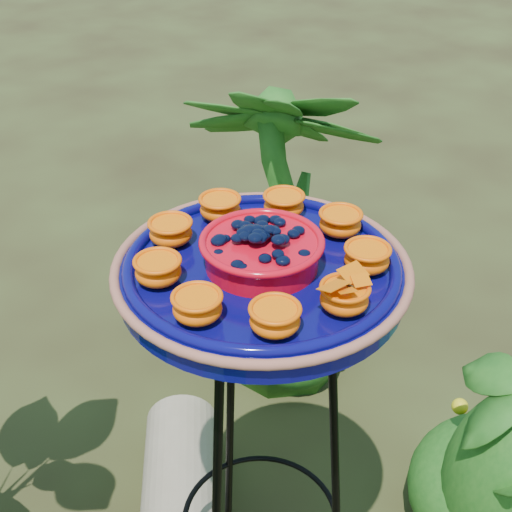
% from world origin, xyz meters
% --- Properties ---
extents(tripod_stand, '(0.43, 0.43, 0.93)m').
position_xyz_m(tripod_stand, '(0.03, -0.07, 0.56)').
color(tripod_stand, black).
rests_on(tripod_stand, ground).
extents(feeder_dish, '(0.60, 0.60, 0.11)m').
position_xyz_m(feeder_dish, '(0.03, -0.07, 0.97)').
color(feeder_dish, '#07064F').
rests_on(feeder_dish, tripod_stand).
extents(driftwood_log, '(0.55, 0.58, 0.20)m').
position_xyz_m(driftwood_log, '(0.04, 0.21, 0.10)').
color(driftwood_log, gray).
rests_on(driftwood_log, ground).
extents(shrub_back_right, '(0.78, 0.78, 1.01)m').
position_xyz_m(shrub_back_right, '(0.72, 0.47, 0.50)').
color(shrub_back_right, '#1A5115').
rests_on(shrub_back_right, ground).
extents(shrub_front_right, '(0.46, 0.43, 0.73)m').
position_xyz_m(shrub_front_right, '(0.52, -0.39, 0.36)').
color(shrub_front_right, '#1A5115').
rests_on(shrub_front_right, ground).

